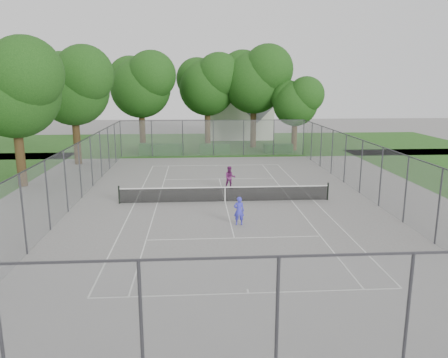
{
  "coord_description": "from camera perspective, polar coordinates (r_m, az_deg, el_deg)",
  "views": [
    {
      "loc": [
        -1.76,
        -25.71,
        7.18
      ],
      "look_at": [
        0.0,
        1.0,
        1.2
      ],
      "focal_mm": 35.0,
      "sensor_mm": 36.0,
      "label": 1
    }
  ],
  "objects": [
    {
      "name": "tennis_net",
      "position": [
        26.62,
        0.14,
        -1.92
      ],
      "size": [
        12.87,
        0.1,
        1.1
      ],
      "color": "black",
      "rests_on": "ground"
    },
    {
      "name": "tree_far_midleft",
      "position": [
        49.31,
        -2.09,
        12.48
      ],
      "size": [
        7.18,
        6.55,
        10.32
      ],
      "color": "#352513",
      "rests_on": "ground"
    },
    {
      "name": "perimeter_fence",
      "position": [
        26.32,
        0.14,
        0.82
      ],
      "size": [
        18.08,
        34.08,
        3.52
      ],
      "color": "#38383D",
      "rests_on": "ground"
    },
    {
      "name": "tree_far_midright",
      "position": [
        48.78,
        4.07,
        13.12
      ],
      "size": [
        7.75,
        7.08,
        11.14
      ],
      "color": "#352513",
      "rests_on": "ground"
    },
    {
      "name": "ground",
      "position": [
        26.75,
        0.14,
        -2.98
      ],
      "size": [
        120.0,
        120.0,
        0.0
      ],
      "primitive_type": "plane",
      "color": "slate",
      "rests_on": "ground"
    },
    {
      "name": "grass_far",
      "position": [
        52.23,
        -1.81,
        4.69
      ],
      "size": [
        60.0,
        20.0,
        0.0
      ],
      "primitive_type": "cube",
      "color": "#204E16",
      "rests_on": "ground"
    },
    {
      "name": "tree_side_back",
      "position": [
        40.43,
        -19.06,
        11.73
      ],
      "size": [
        7.13,
        6.51,
        10.25
      ],
      "color": "#352513",
      "rests_on": "ground"
    },
    {
      "name": "tree_far_left",
      "position": [
        46.94,
        -10.76,
        12.27
      ],
      "size": [
        7.18,
        6.56,
        10.32
      ],
      "color": "#352513",
      "rests_on": "ground"
    },
    {
      "name": "hedge_right",
      "position": [
        45.64,
        7.08,
        4.01
      ],
      "size": [
        2.94,
        1.08,
        0.88
      ],
      "primitive_type": "cube",
      "color": "#194B18",
      "rests_on": "ground"
    },
    {
      "name": "woman_player",
      "position": [
        29.77,
        0.79,
        0.18
      ],
      "size": [
        0.8,
        0.64,
        1.57
      ],
      "primitive_type": "imported",
      "rotation": [
        0.0,
        0.0,
        0.06
      ],
      "color": "#6F2563",
      "rests_on": "ground"
    },
    {
      "name": "tree_far_right",
      "position": [
        46.91,
        9.41,
        10.15
      ],
      "size": [
        5.39,
        4.92,
        7.75
      ],
      "color": "#352513",
      "rests_on": "ground"
    },
    {
      "name": "girl_player",
      "position": [
        22.34,
        1.97,
        -4.17
      ],
      "size": [
        0.55,
        0.37,
        1.48
      ],
      "primitive_type": "imported",
      "rotation": [
        0.0,
        0.0,
        3.11
      ],
      "color": "#3A39D7",
      "rests_on": "ground"
    },
    {
      "name": "hedge_mid",
      "position": [
        44.81,
        -1.22,
        4.0
      ],
      "size": [
        3.07,
        0.88,
        0.96
      ],
      "primitive_type": "cube",
      "color": "#194B18",
      "rests_on": "ground"
    },
    {
      "name": "tree_side_front",
      "position": [
        33.04,
        -25.76,
        11.01
      ],
      "size": [
        7.06,
        6.44,
        10.15
      ],
      "color": "#352513",
      "rests_on": "ground"
    },
    {
      "name": "house",
      "position": [
        57.27,
        1.81,
        9.67
      ],
      "size": [
        8.5,
        6.59,
        10.58
      ],
      "color": "beige",
      "rests_on": "ground"
    },
    {
      "name": "court_markings",
      "position": [
        26.75,
        0.14,
        -2.96
      ],
      "size": [
        11.03,
        23.83,
        0.01
      ],
      "color": "silver",
      "rests_on": "ground"
    },
    {
      "name": "hedge_left",
      "position": [
        44.43,
        -8.13,
        3.89
      ],
      "size": [
        4.44,
        1.33,
        1.11
      ],
      "primitive_type": "cube",
      "color": "#194B18",
      "rests_on": "ground"
    }
  ]
}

